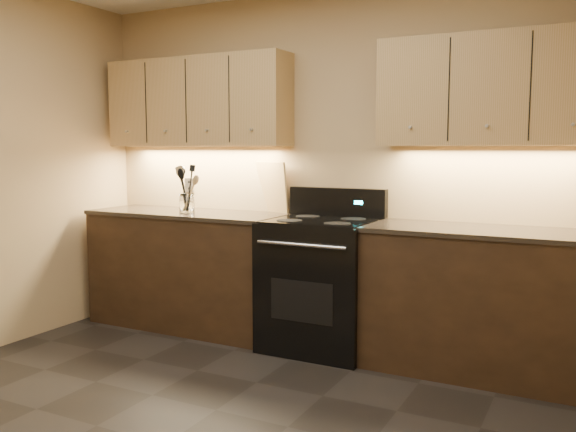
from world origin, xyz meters
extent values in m
cube|color=tan|center=(0.00, 2.00, 1.30)|extent=(4.00, 0.04, 2.60)
cube|color=black|center=(-1.10, 1.70, 0.45)|extent=(1.60, 0.60, 0.90)
cube|color=#352C21|center=(-1.10, 1.70, 0.92)|extent=(1.62, 0.62, 0.03)
cube|color=black|center=(1.18, 1.70, 0.45)|extent=(1.44, 0.60, 0.90)
cube|color=#352C21|center=(1.18, 1.70, 0.92)|extent=(1.46, 0.62, 0.03)
cube|color=black|center=(0.08, 1.68, 0.46)|extent=(0.76, 0.65, 0.92)
cube|color=black|center=(0.08, 1.68, 0.93)|extent=(0.70, 0.60, 0.01)
cube|color=black|center=(0.08, 1.96, 1.03)|extent=(0.76, 0.07, 0.22)
cube|color=#19E5F2|center=(0.26, 1.92, 1.04)|extent=(0.06, 0.00, 0.03)
cylinder|color=silver|center=(0.08, 1.34, 0.80)|extent=(0.65, 0.02, 0.02)
cube|color=black|center=(0.08, 1.35, 0.41)|extent=(0.46, 0.00, 0.28)
cylinder|color=black|center=(-0.10, 1.53, 0.93)|extent=(0.18, 0.18, 0.00)
cylinder|color=black|center=(0.26, 1.53, 0.93)|extent=(0.18, 0.18, 0.00)
cylinder|color=black|center=(-0.10, 1.82, 0.93)|extent=(0.18, 0.18, 0.00)
cylinder|color=black|center=(0.26, 1.82, 0.93)|extent=(0.18, 0.18, 0.00)
cube|color=tan|center=(-1.10, 1.85, 1.80)|extent=(1.60, 0.30, 0.70)
cube|color=tan|center=(1.18, 1.85, 1.80)|extent=(1.44, 0.30, 0.70)
cube|color=#B2B5BA|center=(-1.30, 1.99, 1.12)|extent=(0.08, 0.01, 0.12)
cylinder|color=white|center=(-1.07, 1.65, 1.00)|extent=(0.15, 0.15, 0.15)
cylinder|color=white|center=(-1.07, 1.65, 0.94)|extent=(0.12, 0.12, 0.02)
cube|color=tan|center=(-0.48, 1.97, 1.13)|extent=(0.32, 0.16, 0.40)
camera|label=1|loc=(1.82, -2.23, 1.43)|focal=38.00mm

